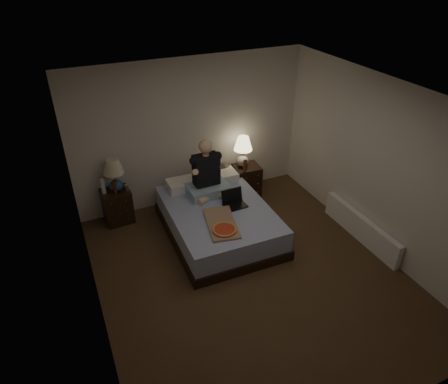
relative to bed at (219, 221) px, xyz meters
name	(u,v)px	position (x,y,z in m)	size (l,w,h in m)	color
floor	(250,275)	(0.03, -1.04, -0.25)	(4.00, 4.50, 0.00)	brown
ceiling	(258,101)	(0.03, -1.04, 2.25)	(4.00, 4.50, 0.00)	white
wall_back	(191,133)	(0.03, 1.21, 1.00)	(4.00, 2.50, 0.00)	silver
wall_front	(386,340)	(0.03, -3.29, 1.00)	(4.00, 2.50, 0.00)	silver
wall_left	(86,241)	(-1.97, -1.04, 1.00)	(4.50, 2.50, 0.00)	silver
wall_right	(380,168)	(2.03, -1.04, 1.00)	(4.50, 2.50, 0.00)	silver
bed	(219,221)	(0.00, 0.00, 0.00)	(1.47, 1.96, 0.49)	#586CB0
nightstand_left	(117,206)	(-1.37, 1.01, 0.04)	(0.44, 0.40, 0.57)	black
nightstand_right	(247,180)	(0.94, 0.89, 0.04)	(0.44, 0.40, 0.58)	black
lamp_left	(114,175)	(-1.34, 1.01, 0.61)	(0.32, 0.32, 0.56)	navy
lamp_right	(243,152)	(0.87, 0.94, 0.61)	(0.32, 0.32, 0.56)	gray
water_bottle	(103,186)	(-1.53, 1.01, 0.45)	(0.07, 0.07, 0.25)	silver
soda_can	(127,188)	(-1.19, 0.95, 0.38)	(0.07, 0.07, 0.10)	#B4B4AF
beer_bottle_left	(115,187)	(-1.37, 0.93, 0.44)	(0.06, 0.06, 0.23)	#4E1D0B
beer_bottle_right	(245,165)	(0.83, 0.76, 0.45)	(0.06, 0.06, 0.23)	#602B0D
person	(207,169)	(0.00, 0.45, 0.71)	(0.66, 0.52, 0.93)	black
laptop	(235,200)	(0.25, -0.06, 0.37)	(0.34, 0.28, 0.24)	black
pizza_box	(224,230)	(-0.17, -0.59, 0.29)	(0.40, 0.76, 0.08)	tan
radiator	(361,228)	(1.96, -1.00, -0.05)	(0.10, 1.60, 0.40)	white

